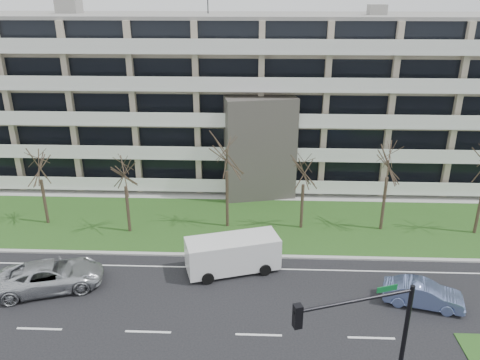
{
  "coord_description": "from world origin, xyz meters",
  "views": [
    {
      "loc": [
        -0.19,
        -20.22,
        17.08
      ],
      "look_at": [
        -1.41,
        10.0,
        4.95
      ],
      "focal_mm": 35.0,
      "sensor_mm": 36.0,
      "label": 1
    }
  ],
  "objects_px": {
    "silver_pickup": "(51,276)",
    "blue_sedan": "(423,294)",
    "traffic_signal": "(369,333)",
    "white_van": "(234,251)"
  },
  "relations": [
    {
      "from": "silver_pickup",
      "to": "traffic_signal",
      "type": "relative_size",
      "value": 1.0
    },
    {
      "from": "white_van",
      "to": "traffic_signal",
      "type": "relative_size",
      "value": 1.02
    },
    {
      "from": "silver_pickup",
      "to": "blue_sedan",
      "type": "height_order",
      "value": "silver_pickup"
    },
    {
      "from": "blue_sedan",
      "to": "white_van",
      "type": "relative_size",
      "value": 0.7
    },
    {
      "from": "blue_sedan",
      "to": "white_van",
      "type": "height_order",
      "value": "white_van"
    },
    {
      "from": "traffic_signal",
      "to": "silver_pickup",
      "type": "bearing_deg",
      "value": 135.74
    },
    {
      "from": "silver_pickup",
      "to": "blue_sedan",
      "type": "relative_size",
      "value": 1.39
    },
    {
      "from": "blue_sedan",
      "to": "silver_pickup",
      "type": "bearing_deg",
      "value": 102.72
    },
    {
      "from": "white_van",
      "to": "blue_sedan",
      "type": "bearing_deg",
      "value": -33.49
    },
    {
      "from": "blue_sedan",
      "to": "traffic_signal",
      "type": "bearing_deg",
      "value": 160.83
    }
  ]
}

